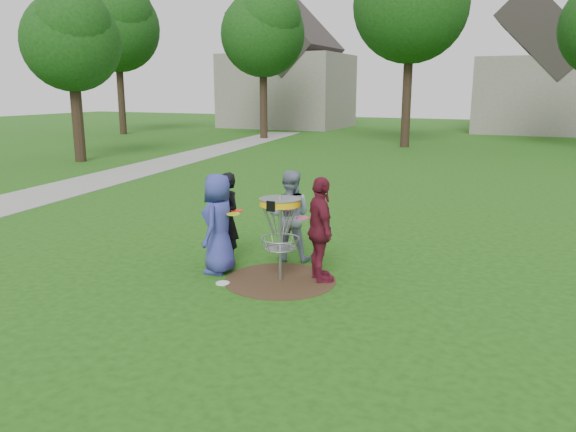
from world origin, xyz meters
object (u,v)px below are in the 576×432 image
at_px(player_grey, 289,216).
at_px(player_maroon, 321,230).
at_px(disc_golf_basket, 280,219).
at_px(player_blue, 219,224).
at_px(player_black, 227,219).

distance_m(player_grey, player_maroon, 1.24).
xyz_separation_m(player_grey, disc_golf_basket, (0.33, -1.10, 0.21)).
bearing_deg(player_grey, player_maroon, 123.57).
xyz_separation_m(player_blue, player_grey, (0.78, 1.12, -0.02)).
bearing_deg(disc_golf_basket, player_grey, 106.99).
xyz_separation_m(player_black, player_maroon, (1.83, -0.20, 0.04)).
bearing_deg(player_maroon, player_grey, 10.69).
height_order(player_blue, disc_golf_basket, player_blue).
bearing_deg(player_blue, player_grey, 135.83).
bearing_deg(player_black, player_maroon, 21.25).
bearing_deg(player_blue, player_maroon, 90.16).
bearing_deg(player_blue, disc_golf_basket, 81.84).
relative_size(player_grey, player_maroon, 0.96).
distance_m(player_black, player_grey, 1.11).
height_order(player_grey, disc_golf_basket, player_grey).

